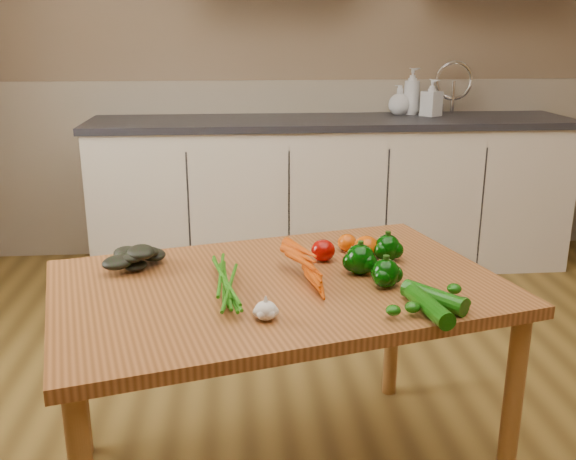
{
  "coord_description": "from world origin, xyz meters",
  "views": [
    {
      "loc": [
        -0.38,
        -1.58,
        1.38
      ],
      "look_at": [
        -0.21,
        0.41,
        0.77
      ],
      "focal_mm": 40.0,
      "sensor_mm": 36.0,
      "label": 1
    }
  ],
  "objects_px": {
    "zucchini_b": "(429,306)",
    "pepper_a": "(360,259)",
    "carrot_bunch": "(281,274)",
    "pepper_c": "(385,273)",
    "soap_bottle_a": "(412,91)",
    "tomato_b": "(347,243)",
    "table": "(278,306)",
    "tomato_c": "(366,248)",
    "soap_bottle_c": "(400,100)",
    "zucchini_a": "(434,298)",
    "soap_bottle_b": "(432,98)",
    "pepper_b": "(387,248)",
    "tomato_a": "(323,250)",
    "leafy_greens": "(133,252)",
    "garlic_bulb": "(266,311)"
  },
  "relations": [
    {
      "from": "soap_bottle_a",
      "to": "tomato_c",
      "type": "height_order",
      "value": "soap_bottle_a"
    },
    {
      "from": "leafy_greens",
      "to": "pepper_a",
      "type": "xyz_separation_m",
      "value": [
        0.69,
        -0.12,
        -0.0
      ]
    },
    {
      "from": "leafy_greens",
      "to": "tomato_a",
      "type": "bearing_deg",
      "value": -0.05
    },
    {
      "from": "leafy_greens",
      "to": "zucchini_a",
      "type": "relative_size",
      "value": 0.98
    },
    {
      "from": "tomato_b",
      "to": "tomato_c",
      "type": "bearing_deg",
      "value": -59.45
    },
    {
      "from": "soap_bottle_b",
      "to": "table",
      "type": "bearing_deg",
      "value": -151.06
    },
    {
      "from": "garlic_bulb",
      "to": "pepper_a",
      "type": "xyz_separation_m",
      "value": [
        0.3,
        0.3,
        0.02
      ]
    },
    {
      "from": "pepper_b",
      "to": "zucchini_b",
      "type": "xyz_separation_m",
      "value": [
        0.01,
        -0.42,
        -0.02
      ]
    },
    {
      "from": "soap_bottle_a",
      "to": "tomato_b",
      "type": "relative_size",
      "value": 4.38
    },
    {
      "from": "soap_bottle_c",
      "to": "pepper_b",
      "type": "height_order",
      "value": "soap_bottle_c"
    },
    {
      "from": "carrot_bunch",
      "to": "tomato_a",
      "type": "relative_size",
      "value": 3.11
    },
    {
      "from": "carrot_bunch",
      "to": "pepper_a",
      "type": "height_order",
      "value": "pepper_a"
    },
    {
      "from": "garlic_bulb",
      "to": "zucchini_b",
      "type": "relative_size",
      "value": 0.29
    },
    {
      "from": "soap_bottle_c",
      "to": "tomato_c",
      "type": "height_order",
      "value": "soap_bottle_c"
    },
    {
      "from": "carrot_bunch",
      "to": "tomato_c",
      "type": "xyz_separation_m",
      "value": [
        0.29,
        0.2,
        0.01
      ]
    },
    {
      "from": "zucchini_a",
      "to": "zucchini_b",
      "type": "bearing_deg",
      "value": -119.41
    },
    {
      "from": "carrot_bunch",
      "to": "tomato_c",
      "type": "relative_size",
      "value": 2.87
    },
    {
      "from": "soap_bottle_c",
      "to": "zucchini_a",
      "type": "distance_m",
      "value": 2.46
    },
    {
      "from": "tomato_a",
      "to": "zucchini_b",
      "type": "relative_size",
      "value": 0.39
    },
    {
      "from": "table",
      "to": "soap_bottle_c",
      "type": "xyz_separation_m",
      "value": [
        0.9,
        2.18,
        0.38
      ]
    },
    {
      "from": "zucchini_b",
      "to": "pepper_a",
      "type": "bearing_deg",
      "value": 111.08
    },
    {
      "from": "pepper_a",
      "to": "pepper_b",
      "type": "height_order",
      "value": "pepper_a"
    },
    {
      "from": "soap_bottle_b",
      "to": "carrot_bunch",
      "type": "xyz_separation_m",
      "value": [
        -1.07,
        -2.11,
        -0.29
      ]
    },
    {
      "from": "soap_bottle_a",
      "to": "pepper_b",
      "type": "height_order",
      "value": "soap_bottle_a"
    },
    {
      "from": "tomato_c",
      "to": "zucchini_a",
      "type": "relative_size",
      "value": 0.44
    },
    {
      "from": "tomato_c",
      "to": "leafy_greens",
      "type": "bearing_deg",
      "value": -179.42
    },
    {
      "from": "table",
      "to": "tomato_b",
      "type": "height_order",
      "value": "tomato_b"
    },
    {
      "from": "garlic_bulb",
      "to": "pepper_a",
      "type": "relative_size",
      "value": 0.65
    },
    {
      "from": "soap_bottle_b",
      "to": "zucchini_b",
      "type": "xyz_separation_m",
      "value": [
        -0.7,
        -2.35,
        -0.3
      ]
    },
    {
      "from": "carrot_bunch",
      "to": "pepper_c",
      "type": "distance_m",
      "value": 0.3
    },
    {
      "from": "garlic_bulb",
      "to": "tomato_c",
      "type": "distance_m",
      "value": 0.55
    },
    {
      "from": "tomato_b",
      "to": "zucchini_a",
      "type": "height_order",
      "value": "tomato_b"
    },
    {
      "from": "soap_bottle_c",
      "to": "pepper_c",
      "type": "xyz_separation_m",
      "value": [
        -0.6,
        -2.25,
        -0.26
      ]
    },
    {
      "from": "pepper_c",
      "to": "tomato_b",
      "type": "height_order",
      "value": "pepper_c"
    },
    {
      "from": "leafy_greens",
      "to": "pepper_a",
      "type": "distance_m",
      "value": 0.7
    },
    {
      "from": "soap_bottle_b",
      "to": "carrot_bunch",
      "type": "distance_m",
      "value": 2.38
    },
    {
      "from": "pepper_c",
      "to": "tomato_b",
      "type": "distance_m",
      "value": 0.32
    },
    {
      "from": "leafy_greens",
      "to": "tomato_a",
      "type": "distance_m",
      "value": 0.59
    },
    {
      "from": "soap_bottle_b",
      "to": "zucchini_b",
      "type": "bearing_deg",
      "value": -140.5
    },
    {
      "from": "soap_bottle_a",
      "to": "pepper_a",
      "type": "relative_size",
      "value": 3.11
    },
    {
      "from": "table",
      "to": "tomato_a",
      "type": "bearing_deg",
      "value": 32.7
    },
    {
      "from": "tomato_b",
      "to": "tomato_c",
      "type": "distance_m",
      "value": 0.09
    },
    {
      "from": "zucchini_b",
      "to": "carrot_bunch",
      "type": "bearing_deg",
      "value": 146.71
    },
    {
      "from": "pepper_a",
      "to": "zucchini_b",
      "type": "relative_size",
      "value": 0.45
    },
    {
      "from": "tomato_b",
      "to": "zucchini_b",
      "type": "relative_size",
      "value": 0.32
    },
    {
      "from": "soap_bottle_b",
      "to": "pepper_c",
      "type": "height_order",
      "value": "soap_bottle_b"
    },
    {
      "from": "table",
      "to": "tomato_c",
      "type": "xyz_separation_m",
      "value": [
        0.3,
        0.17,
        0.11
      ]
    },
    {
      "from": "garlic_bulb",
      "to": "zucchini_a",
      "type": "distance_m",
      "value": 0.45
    },
    {
      "from": "soap_bottle_b",
      "to": "tomato_c",
      "type": "distance_m",
      "value": 2.08
    },
    {
      "from": "soap_bottle_c",
      "to": "pepper_c",
      "type": "height_order",
      "value": "soap_bottle_c"
    }
  ]
}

